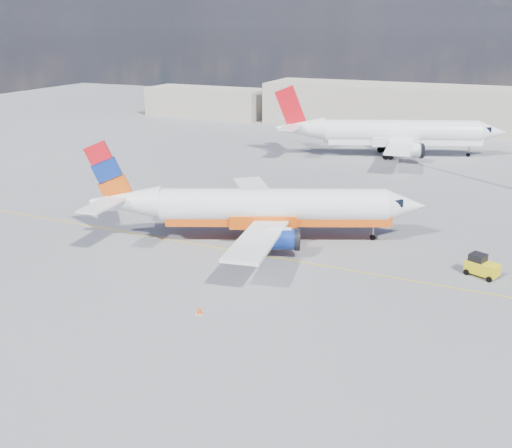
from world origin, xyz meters
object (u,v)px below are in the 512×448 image
at_px(main_jet, 263,208).
at_px(traffic_cone, 199,310).
at_px(second_jet, 393,133).
at_px(gse_tug, 482,266).

height_order(main_jet, traffic_cone, main_jet).
distance_m(main_jet, second_jet, 41.40).
bearing_deg(traffic_cone, gse_tug, 40.34).
height_order(main_jet, gse_tug, main_jet).
relative_size(second_jet, traffic_cone, 56.00).
xyz_separation_m(second_jet, traffic_cone, (-2.06, -56.43, -3.24)).
height_order(second_jet, gse_tug, second_jet).
xyz_separation_m(main_jet, traffic_cone, (1.78, -15.21, -2.87)).
distance_m(gse_tug, traffic_cone, 23.08).
xyz_separation_m(main_jet, second_jet, (3.84, 41.22, 0.37)).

